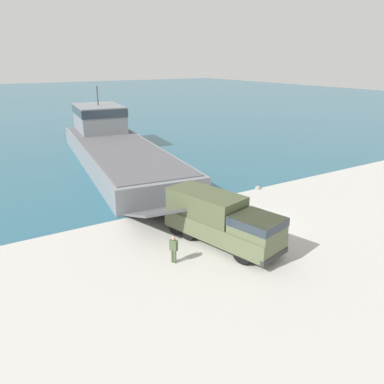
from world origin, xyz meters
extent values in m
plane|color=#B7B5AD|center=(0.00, 0.00, 0.00)|extent=(240.00, 240.00, 0.00)
cube|color=#285B70|center=(0.00, 95.88, 0.00)|extent=(240.00, 180.00, 0.01)
cube|color=gray|center=(-2.36, 20.13, 1.05)|extent=(11.32, 29.68, 2.10)
cube|color=#56565B|center=(-2.36, 20.13, 2.14)|extent=(10.56, 28.46, 0.08)
cube|color=gray|center=(-1.12, 29.97, 3.78)|extent=(6.41, 8.72, 3.36)
cube|color=#28333D|center=(-1.12, 29.97, 4.80)|extent=(6.58, 8.82, 1.01)
cylinder|color=#3F3F42|center=(-1.12, 29.97, 6.66)|extent=(0.16, 0.16, 2.40)
cube|color=#56565B|center=(-4.50, 3.07, 1.11)|extent=(7.25, 6.30, 2.12)
cube|color=#566042|center=(-3.82, -1.07, 1.01)|extent=(4.35, 8.29, 1.15)
cube|color=#566042|center=(-3.17, -3.61, 2.08)|extent=(2.92, 3.18, 1.00)
cube|color=#28333D|center=(-3.17, -3.61, 2.33)|extent=(2.99, 3.23, 0.50)
cube|color=#495236|center=(-4.15, 0.23, 2.34)|extent=(3.54, 5.46, 1.52)
cube|color=#2D2D2D|center=(-2.86, -4.84, 0.59)|extent=(2.50, 0.85, 0.32)
cylinder|color=black|center=(-2.23, -3.20, 0.67)|extent=(0.71, 1.40, 1.34)
cylinder|color=black|center=(-4.20, -3.70, 0.67)|extent=(0.71, 1.40, 1.34)
cylinder|color=black|center=(-3.31, 1.02, 0.67)|extent=(0.71, 1.40, 1.34)
cylinder|color=black|center=(-5.27, 0.52, 0.67)|extent=(0.71, 1.40, 1.34)
cylinder|color=black|center=(-3.58, 2.09, 0.67)|extent=(0.71, 1.40, 1.34)
cylinder|color=black|center=(-5.54, 1.59, 0.67)|extent=(0.71, 1.40, 1.34)
cylinder|color=#475638|center=(-7.49, -1.67, 0.40)|extent=(0.14, 0.14, 0.79)
cylinder|color=#475638|center=(-7.58, -1.52, 0.40)|extent=(0.14, 0.14, 0.79)
cube|color=#475638|center=(-7.53, -1.59, 1.11)|extent=(0.43, 0.50, 0.63)
sphere|color=tan|center=(-7.53, -1.59, 1.53)|extent=(0.22, 0.22, 0.22)
cube|color=#2D7060|center=(8.21, 63.64, 0.53)|extent=(4.43, 6.74, 1.07)
cube|color=silver|center=(8.08, 63.19, 1.66)|extent=(2.40, 2.34, 1.18)
cylinder|color=#333338|center=(0.27, 5.16, 0.25)|extent=(0.20, 0.20, 0.49)
sphere|color=#333338|center=(0.27, 5.16, 0.55)|extent=(0.23, 0.23, 0.23)
sphere|color=gray|center=(5.24, 5.82, 0.00)|extent=(0.56, 0.56, 0.56)
sphere|color=gray|center=(2.10, 5.44, 0.00)|extent=(0.69, 0.69, 0.69)
camera|label=1|loc=(-16.53, -18.23, 11.01)|focal=35.00mm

